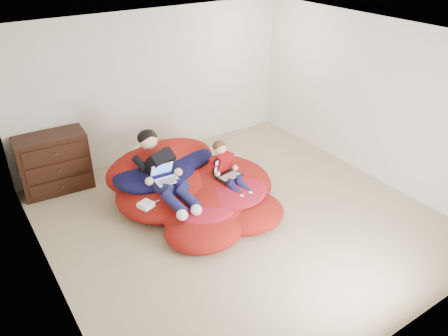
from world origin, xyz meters
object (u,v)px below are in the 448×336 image
Objects in this scene: beanbag_pile at (194,188)px; older_boy at (161,168)px; younger_boy at (226,167)px; laptop_white at (165,176)px; laptop_black at (226,170)px; dresser at (54,163)px.

older_boy is at bearing 169.11° from beanbag_pile.
younger_boy is (0.41, -0.25, 0.35)m from beanbag_pile.
beanbag_pile is 7.02× the size of laptop_white.
laptop_white is 0.90m from laptop_black.
beanbag_pile is at bearing 4.27° from laptop_white.
dresser is at bearing 124.92° from laptop_white.
beanbag_pile is 0.59m from younger_boy.
dresser is 1.29× the size of younger_boy.
dresser is 2.66m from laptop_black.
laptop_black is (0.86, -0.35, -0.15)m from older_boy.
younger_boy reaches higher than beanbag_pile.
dresser is 2.65× the size of laptop_black.
younger_boy is 0.89m from laptop_white.
beanbag_pile is at bearing -10.89° from older_boy.
dresser is at bearing 127.12° from older_boy.
laptop_black is at bearing -14.61° from laptop_white.
laptop_black is (-0.00, -0.00, -0.05)m from younger_boy.
beanbag_pile is at bearing 147.88° from younger_boy.
dresser reaches higher than laptop_black.
older_boy reaches higher than dresser.
older_boy is at bearing 158.09° from laptop_black.
older_boy reaches higher than laptop_white.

